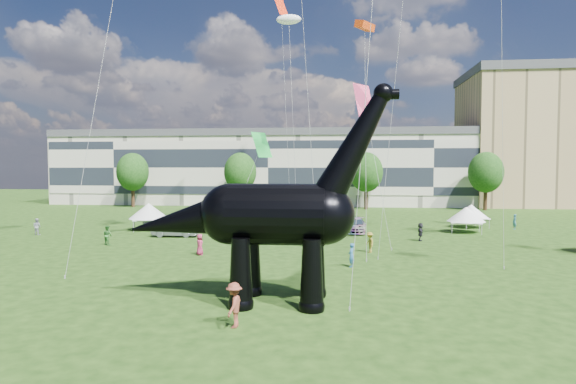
# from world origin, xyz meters

# --- Properties ---
(ground) EXTENTS (220.00, 220.00, 0.00)m
(ground) POSITION_xyz_m (0.00, 0.00, 0.00)
(ground) COLOR #16330C
(ground) RESTS_ON ground
(terrace_row) EXTENTS (78.00, 11.00, 12.00)m
(terrace_row) POSITION_xyz_m (-8.00, 62.00, 6.00)
(terrace_row) COLOR beige
(terrace_row) RESTS_ON ground
(apartment_block) EXTENTS (28.00, 18.00, 22.00)m
(apartment_block) POSITION_xyz_m (40.00, 65.00, 11.00)
(apartment_block) COLOR tan
(apartment_block) RESTS_ON ground
(tree_far_left) EXTENTS (5.20, 5.20, 9.44)m
(tree_far_left) POSITION_xyz_m (-30.00, 53.00, 6.29)
(tree_far_left) COLOR #382314
(tree_far_left) RESTS_ON ground
(tree_mid_left) EXTENTS (5.20, 5.20, 9.44)m
(tree_mid_left) POSITION_xyz_m (-12.00, 53.00, 6.29)
(tree_mid_left) COLOR #382314
(tree_mid_left) RESTS_ON ground
(tree_mid_right) EXTENTS (5.20, 5.20, 9.44)m
(tree_mid_right) POSITION_xyz_m (8.00, 53.00, 6.29)
(tree_mid_right) COLOR #382314
(tree_mid_right) RESTS_ON ground
(tree_far_right) EXTENTS (5.20, 5.20, 9.44)m
(tree_far_right) POSITION_xyz_m (26.00, 53.00, 6.29)
(tree_far_right) COLOR #382314
(tree_far_right) RESTS_ON ground
(dinosaur_sculpture) EXTENTS (13.31, 3.67, 10.95)m
(dinosaur_sculpture) POSITION_xyz_m (0.37, 0.17, 4.13)
(dinosaur_sculpture) COLOR black
(dinosaur_sculpture) RESTS_ON ground
(car_silver) EXTENTS (4.06, 4.80, 1.55)m
(car_silver) POSITION_xyz_m (-16.31, 27.42, 0.78)
(car_silver) COLOR silver
(car_silver) RESTS_ON ground
(car_grey) EXTENTS (4.34, 1.77, 1.40)m
(car_grey) POSITION_xyz_m (-11.61, 20.99, 0.70)
(car_grey) COLOR slate
(car_grey) RESTS_ON ground
(car_white) EXTENTS (5.30, 2.89, 1.41)m
(car_white) POSITION_xyz_m (-0.14, 28.69, 0.70)
(car_white) COLOR white
(car_white) RESTS_ON ground
(car_dark) EXTENTS (2.27, 4.98, 1.41)m
(car_dark) POSITION_xyz_m (5.52, 25.77, 0.71)
(car_dark) COLOR #595960
(car_dark) RESTS_ON ground
(gazebo_near) EXTENTS (4.37, 4.37, 2.60)m
(gazebo_near) POSITION_xyz_m (16.58, 26.99, 1.83)
(gazebo_near) COLOR white
(gazebo_near) RESTS_ON ground
(gazebo_far) EXTENTS (4.53, 4.53, 2.54)m
(gazebo_far) POSITION_xyz_m (18.13, 31.08, 1.78)
(gazebo_far) COLOR white
(gazebo_far) RESTS_ON ground
(gazebo_left) EXTENTS (5.30, 5.30, 2.84)m
(gazebo_left) POSITION_xyz_m (-16.01, 25.40, 1.99)
(gazebo_left) COLOR silver
(gazebo_left) RESTS_ON ground
(visitors) EXTENTS (48.38, 34.84, 1.87)m
(visitors) POSITION_xyz_m (-3.36, 13.61, 0.84)
(visitors) COLOR #A82A4E
(visitors) RESTS_ON ground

